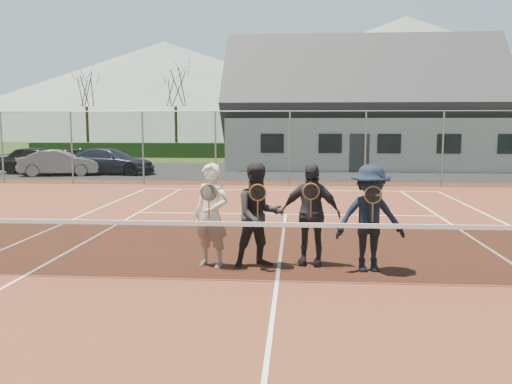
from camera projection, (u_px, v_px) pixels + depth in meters
The scene contains 21 objects.
ground at pixel (291, 172), 28.30m from camera, with size 220.00×220.00×0.00m, color #284217.
court_surface at pixel (277, 282), 8.52m from camera, with size 30.00×30.00×0.02m, color #562819.
tarmac_carpark at pixel (215, 171), 28.60m from camera, with size 40.00×12.00×0.01m, color black.
hedge_row at pixel (293, 151), 40.11m from camera, with size 40.00×1.20×1.10m, color black.
hill_west at pixel (165, 90), 103.27m from camera, with size 110.00×110.00×18.00m, color slate.
hill_centre at pixel (405, 78), 99.65m from camera, with size 120.00×120.00×22.00m, color slate.
car_a at pixel (39, 160), 27.13m from camera, with size 1.65×4.10×1.40m, color black.
car_b at pixel (60, 163), 26.29m from camera, with size 1.31×3.75×1.24m, color #999AA2.
car_c at pixel (111, 161), 26.97m from camera, with size 1.80×4.43×1.28m, color #1B1F36.
court_markings at pixel (277, 281), 8.51m from camera, with size 11.03×23.83×0.01m.
tennis_net at pixel (277, 249), 8.45m from camera, with size 11.68×0.08×1.10m.
perimeter_fence at pixel (290, 148), 21.68m from camera, with size 30.07×0.07×3.02m.
clubhouse at pixel (361, 98), 31.47m from camera, with size 15.60×8.20×7.70m.
tree_a at pixel (86, 81), 41.65m from camera, with size 3.20×3.20×7.77m.
tree_b at pixel (175, 80), 41.12m from camera, with size 3.20×3.20×7.77m.
tree_c at pixel (321, 80), 40.30m from camera, with size 3.20×3.20×7.77m.
tree_d at pixel (458, 79), 39.55m from camera, with size 3.20×3.20×7.77m.
player_a at pixel (212, 215), 9.32m from camera, with size 0.78×0.66×1.80m.
player_b at pixel (259, 215), 9.32m from camera, with size 1.07×0.97×1.80m.
player_c at pixel (310, 214), 9.47m from camera, with size 1.12×0.63×1.80m.
player_d at pixel (370, 218), 9.03m from camera, with size 1.24×0.82×1.80m.
Camera 1 is at (0.29, -8.27, 2.48)m, focal length 38.00 mm.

